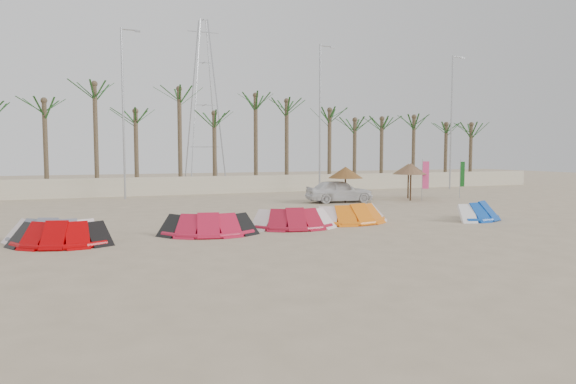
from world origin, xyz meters
name	(u,v)px	position (x,y,z in m)	size (l,w,h in m)	color
ground	(353,244)	(0.00, 0.00, 0.00)	(120.00, 120.00, 0.00)	tan
boundary_wall	(209,185)	(0.00, 22.00, 0.65)	(60.00, 0.30, 1.30)	beige
palm_line	(212,107)	(0.67, 23.50, 6.44)	(52.00, 4.00, 7.70)	brown
lamp_b	(124,110)	(-5.96, 20.00, 5.77)	(1.25, 0.14, 11.00)	#A5A8AD
lamp_c	(320,116)	(8.04, 20.00, 5.77)	(1.25, 0.14, 11.00)	#A5A8AD
lamp_d	(452,119)	(20.04, 20.00, 5.77)	(1.25, 0.14, 11.00)	#A5A8AD
pylon	(205,188)	(1.00, 28.00, 0.00)	(3.00, 3.00, 14.00)	#A5A8AD
kite_grey	(51,229)	(-9.43, 4.12, 0.42)	(3.56, 2.50, 0.90)	slate
kite_red_left	(60,232)	(-9.13, 3.28, 0.42)	(3.47, 2.21, 0.90)	#B10002
kite_red_mid	(206,223)	(-4.14, 3.74, 0.42)	(3.69, 2.13, 0.90)	red
kite_red_right	(291,218)	(-0.62, 4.09, 0.42)	(3.48, 2.01, 0.90)	#A81229
kite_orange	(350,213)	(2.41, 4.69, 0.42)	(3.76, 2.11, 0.90)	orange
kite_blue	(475,210)	(8.21, 3.54, 0.42)	(3.37, 2.48, 0.90)	#104AB8
parasol_left	(346,172)	(6.39, 12.75, 1.82)	(2.12, 2.12, 2.18)	#4C331E
parasol_mid	(411,169)	(10.75, 12.26, 2.01)	(1.98, 1.98, 2.36)	#4C331E
parasol_right	(408,169)	(11.56, 13.70, 1.95)	(2.12, 2.12, 2.30)	#4C331E
flag_pink	(425,176)	(11.35, 11.66, 1.56)	(0.44, 0.14, 2.63)	#A5A8AD
flag_green	(462,175)	(15.07, 12.64, 1.52)	(0.45, 0.08, 2.56)	#A5A8AD
car	(339,191)	(6.05, 12.91, 0.69)	(1.63, 4.06, 1.38)	white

